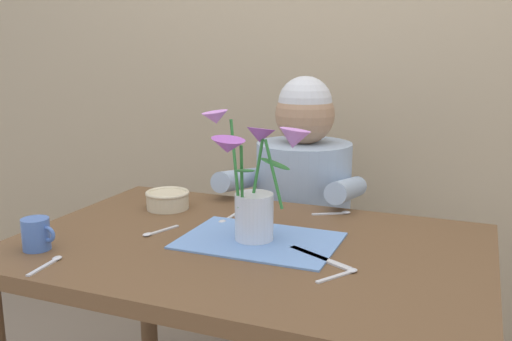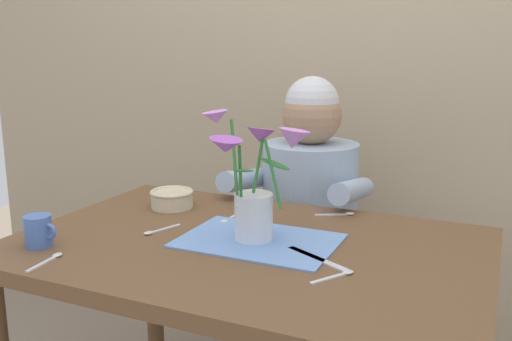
{
  "view_description": "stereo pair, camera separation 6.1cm",
  "coord_description": "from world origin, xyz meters",
  "px_view_note": "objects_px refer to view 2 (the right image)",
  "views": [
    {
      "loc": [
        0.53,
        -1.26,
        1.23
      ],
      "look_at": [
        0.0,
        0.05,
        0.92
      ],
      "focal_mm": 39.2,
      "sensor_mm": 36.0,
      "label": 1
    },
    {
      "loc": [
        0.59,
        -1.23,
        1.23
      ],
      "look_at": [
        0.0,
        0.05,
        0.92
      ],
      "focal_mm": 39.2,
      "sensor_mm": 36.0,
      "label": 2
    }
  ],
  "objects_px": {
    "seated_person": "(309,234)",
    "flower_vase": "(254,184)",
    "ceramic_bowl": "(172,198)",
    "dinner_knife": "(317,259)",
    "ceramic_mug": "(39,231)"
  },
  "relations": [
    {
      "from": "seated_person",
      "to": "flower_vase",
      "type": "relative_size",
      "value": 3.36
    },
    {
      "from": "ceramic_bowl",
      "to": "dinner_knife",
      "type": "xyz_separation_m",
      "value": [
        0.55,
        -0.23,
        -0.03
      ]
    },
    {
      "from": "flower_vase",
      "to": "dinner_knife",
      "type": "distance_m",
      "value": 0.25
    },
    {
      "from": "ceramic_bowl",
      "to": "dinner_knife",
      "type": "bearing_deg",
      "value": -22.71
    },
    {
      "from": "seated_person",
      "to": "ceramic_bowl",
      "type": "xyz_separation_m",
      "value": [
        -0.31,
        -0.42,
        0.21
      ]
    },
    {
      "from": "seated_person",
      "to": "flower_vase",
      "type": "bearing_deg",
      "value": -86.86
    },
    {
      "from": "ceramic_mug",
      "to": "dinner_knife",
      "type": "bearing_deg",
      "value": 16.92
    },
    {
      "from": "ceramic_bowl",
      "to": "dinner_knife",
      "type": "height_order",
      "value": "ceramic_bowl"
    },
    {
      "from": "seated_person",
      "to": "flower_vase",
      "type": "height_order",
      "value": "seated_person"
    },
    {
      "from": "flower_vase",
      "to": "ceramic_mug",
      "type": "relative_size",
      "value": 3.63
    },
    {
      "from": "ceramic_bowl",
      "to": "ceramic_mug",
      "type": "height_order",
      "value": "ceramic_mug"
    },
    {
      "from": "dinner_knife",
      "to": "ceramic_mug",
      "type": "distance_m",
      "value": 0.7
    },
    {
      "from": "dinner_knife",
      "to": "ceramic_mug",
      "type": "height_order",
      "value": "ceramic_mug"
    },
    {
      "from": "ceramic_bowl",
      "to": "flower_vase",
      "type": "bearing_deg",
      "value": -25.84
    },
    {
      "from": "ceramic_bowl",
      "to": "dinner_knife",
      "type": "distance_m",
      "value": 0.6
    }
  ]
}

